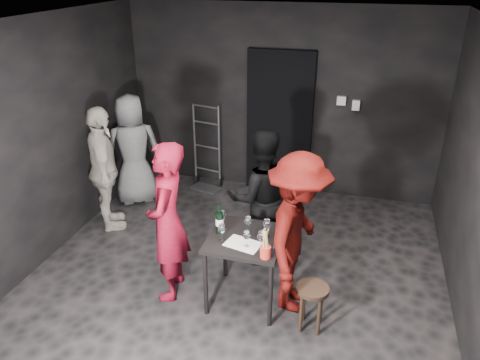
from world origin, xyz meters
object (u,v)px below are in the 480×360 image
(server_red, at_px, (167,213))
(bystander_cream, at_px, (103,165))
(man_maroon, at_px, (298,227))
(breadstick_cup, at_px, (266,244))
(stool, at_px, (312,297))
(hand_truck, at_px, (207,173))
(tasting_table, at_px, (246,246))
(bystander_grey, at_px, (133,147))
(wine_bottle, at_px, (220,222))
(woman_black, at_px, (261,194))

(server_red, relative_size, bystander_cream, 1.07)
(man_maroon, distance_m, breadstick_cup, 0.42)
(breadstick_cup, bearing_deg, stool, 5.37)
(hand_truck, bearing_deg, tasting_table, -50.75)
(bystander_grey, bearing_deg, hand_truck, -173.95)
(tasting_table, bearing_deg, server_red, -173.91)
(man_maroon, relative_size, wine_bottle, 5.70)
(stool, relative_size, wine_bottle, 1.48)
(tasting_table, distance_m, bystander_grey, 2.70)
(server_red, xyz_separation_m, breadstick_cup, (1.04, -0.20, -0.05))
(stool, height_order, bystander_grey, bystander_grey)
(hand_truck, xyz_separation_m, server_red, (0.47, -2.49, 0.71))
(man_maroon, relative_size, bystander_grey, 1.09)
(tasting_table, relative_size, bystander_cream, 0.43)
(hand_truck, bearing_deg, server_red, -67.57)
(server_red, height_order, bystander_grey, server_red)
(tasting_table, xyz_separation_m, woman_black, (-0.03, 0.78, 0.18))
(tasting_table, bearing_deg, wine_bottle, 177.58)
(stool, distance_m, bystander_cream, 3.07)
(server_red, bearing_deg, woman_black, 128.15)
(server_red, height_order, bystander_cream, server_red)
(server_red, xyz_separation_m, woman_black, (0.75, 0.86, -0.11))
(server_red, height_order, woman_black, server_red)
(server_red, height_order, wine_bottle, server_red)
(woman_black, bearing_deg, hand_truck, -76.49)
(bystander_cream, height_order, breadstick_cup, bystander_cream)
(bystander_cream, xyz_separation_m, bystander_grey, (0.01, 0.77, -0.05))
(bystander_cream, relative_size, breadstick_cup, 5.67)
(woman_black, bearing_deg, bystander_cream, -27.88)
(server_red, bearing_deg, bystander_grey, -154.93)
(bystander_cream, bearing_deg, tasting_table, -148.41)
(bystander_grey, distance_m, breadstick_cup, 3.07)
(hand_truck, relative_size, breadstick_cup, 4.15)
(wine_bottle, bearing_deg, stool, -14.54)
(man_maroon, bearing_deg, tasting_table, 102.06)
(stool, relative_size, breadstick_cup, 1.51)
(bystander_cream, height_order, wine_bottle, bystander_cream)
(bystander_grey, distance_m, wine_bottle, 2.48)
(bystander_cream, bearing_deg, woman_black, -128.71)
(server_red, bearing_deg, tasting_table, 85.27)
(server_red, xyz_separation_m, bystander_cream, (-1.31, 1.02, -0.06))
(tasting_table, bearing_deg, woman_black, 92.58)
(woman_black, relative_size, man_maroon, 0.93)
(stool, xyz_separation_m, bystander_grey, (-2.78, 1.95, 0.47))
(wine_bottle, bearing_deg, woman_black, 72.67)
(tasting_table, xyz_separation_m, wine_bottle, (-0.27, 0.01, 0.22))
(hand_truck, bearing_deg, breadstick_cup, -49.00)
(bystander_grey, xyz_separation_m, wine_bottle, (1.81, -1.70, 0.04))
(stool, relative_size, man_maroon, 0.26)
(tasting_table, height_order, man_maroon, man_maroon)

